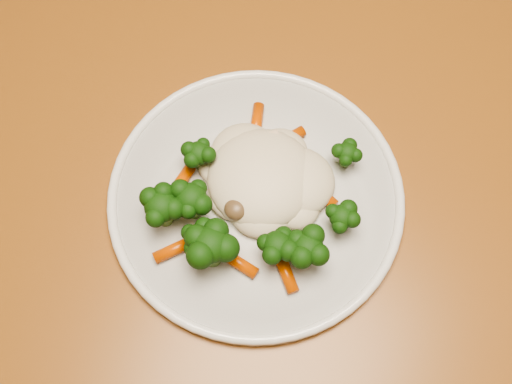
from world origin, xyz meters
TOP-DOWN VIEW (x-y plane):
  - dining_table at (-0.28, -0.05)m, footprint 1.50×1.24m
  - plate at (-0.30, 0.02)m, footprint 0.30×0.30m
  - meal at (-0.30, 0.01)m, footprint 0.21×0.20m

SIDE VIEW (x-z plane):
  - dining_table at x=-0.28m, z-range 0.28..1.03m
  - plate at x=-0.30m, z-range 0.75..0.76m
  - meal at x=-0.30m, z-range 0.76..0.81m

